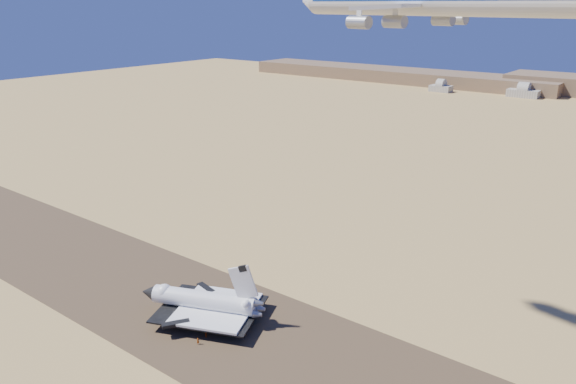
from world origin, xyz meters
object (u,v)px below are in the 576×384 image
Objects in this scene: carrier_747 at (420,0)px; shuttle at (203,302)px; crew_a at (198,341)px; crew_c at (206,335)px; crew_b at (206,332)px; chase_jet_d at (559,4)px.

shuttle is at bearing -143.95° from carrier_747.
crew_a is 3.65m from crew_c.
crew_a is 0.98× the size of crew_b.
shuttle is at bearing 54.04° from crew_a.
crew_b is (7.35, -6.18, -4.06)m from shuttle.
shuttle is at bearing -122.58° from chase_jet_d.
crew_b is 1.29m from crew_c.
crew_b is (-1.43, 4.57, 0.02)m from crew_a.
chase_jet_d reaches higher than crew_a.
chase_jet_d is (67.91, 75.15, 83.02)m from shuttle.
carrier_747 is at bearing -81.93° from crew_c.
crew_c is at bearing -133.01° from carrier_747.
crew_b is 1.22× the size of crew_c.
shuttle is 130.96m from chase_jet_d.
carrier_747 is 44.41× the size of crew_b.
crew_a reaches higher than crew_c.
chase_jet_d is at bearing -45.11° from crew_b.
chase_jet_d is (59.13, 85.90, 87.09)m from crew_a.
carrier_747 is 103.41m from crew_a.
carrier_747 reaches higher than chase_jet_d.
shuttle is at bearing 19.78° from crew_c.
shuttle reaches higher than crew_a.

